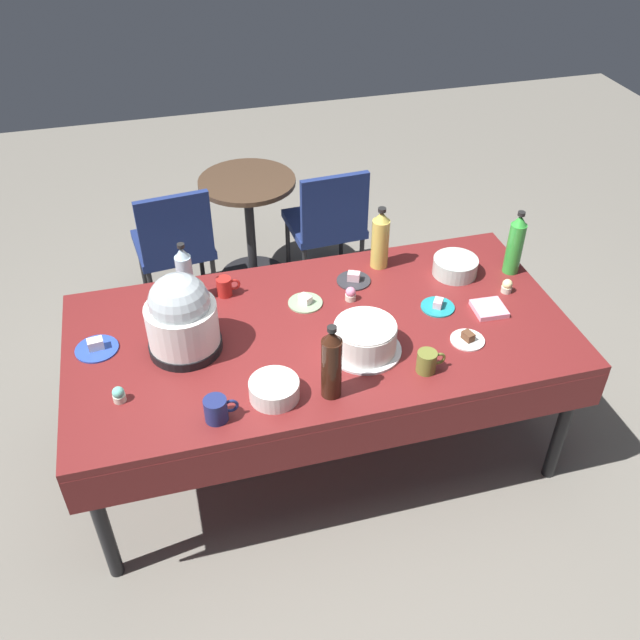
# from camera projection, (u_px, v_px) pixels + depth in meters

# --- Properties ---
(ground) EXTENTS (9.00, 9.00, 0.00)m
(ground) POSITION_uv_depth(u_px,v_px,m) (320.00, 443.00, 3.51)
(ground) COLOR slate
(potluck_table) EXTENTS (2.20, 1.10, 0.75)m
(potluck_table) POSITION_uv_depth(u_px,v_px,m) (320.00, 340.00, 3.08)
(potluck_table) COLOR maroon
(potluck_table) RESTS_ON ground
(frosted_layer_cake) EXTENTS (0.32, 0.32, 0.14)m
(frosted_layer_cake) POSITION_uv_depth(u_px,v_px,m) (365.00, 338.00, 2.89)
(frosted_layer_cake) COLOR silver
(frosted_layer_cake) RESTS_ON potluck_table
(slow_cooker) EXTENTS (0.31, 0.31, 0.37)m
(slow_cooker) POSITION_uv_depth(u_px,v_px,m) (181.00, 317.00, 2.83)
(slow_cooker) COLOR black
(slow_cooker) RESTS_ON potluck_table
(glass_salad_bowl) EXTENTS (0.22, 0.22, 0.08)m
(glass_salad_bowl) POSITION_uv_depth(u_px,v_px,m) (455.00, 266.00, 3.35)
(glass_salad_bowl) COLOR #B2C6BC
(glass_salad_bowl) RESTS_ON potluck_table
(ceramic_snack_bowl) EXTENTS (0.20, 0.20, 0.08)m
(ceramic_snack_bowl) POSITION_uv_depth(u_px,v_px,m) (274.00, 389.00, 2.69)
(ceramic_snack_bowl) COLOR silver
(ceramic_snack_bowl) RESTS_ON potluck_table
(dessert_plate_teal) EXTENTS (0.15, 0.15, 0.04)m
(dessert_plate_teal) POSITION_uv_depth(u_px,v_px,m) (438.00, 306.00, 3.16)
(dessert_plate_teal) COLOR teal
(dessert_plate_teal) RESTS_ON potluck_table
(dessert_plate_charcoal) EXTENTS (0.16, 0.16, 0.05)m
(dessert_plate_charcoal) POSITION_uv_depth(u_px,v_px,m) (354.00, 279.00, 3.32)
(dessert_plate_charcoal) COLOR #2D2D33
(dessert_plate_charcoal) RESTS_ON potluck_table
(dessert_plate_white) EXTENTS (0.15, 0.15, 0.04)m
(dessert_plate_white) POSITION_uv_depth(u_px,v_px,m) (468.00, 339.00, 2.97)
(dessert_plate_white) COLOR white
(dessert_plate_white) RESTS_ON potluck_table
(dessert_plate_sage) EXTENTS (0.16, 0.16, 0.04)m
(dessert_plate_sage) POSITION_uv_depth(u_px,v_px,m) (305.00, 302.00, 3.18)
(dessert_plate_sage) COLOR #8CA87F
(dessert_plate_sage) RESTS_ON potluck_table
(dessert_plate_cobalt) EXTENTS (0.18, 0.18, 0.05)m
(dessert_plate_cobalt) POSITION_uv_depth(u_px,v_px,m) (96.00, 347.00, 2.93)
(dessert_plate_cobalt) COLOR #2D4CB2
(dessert_plate_cobalt) RESTS_ON potluck_table
(cupcake_mint) EXTENTS (0.05, 0.05, 0.07)m
(cupcake_mint) POSITION_uv_depth(u_px,v_px,m) (119.00, 395.00, 2.68)
(cupcake_mint) COLOR beige
(cupcake_mint) RESTS_ON potluck_table
(cupcake_vanilla) EXTENTS (0.05, 0.05, 0.07)m
(cupcake_vanilla) POSITION_uv_depth(u_px,v_px,m) (507.00, 286.00, 3.24)
(cupcake_vanilla) COLOR beige
(cupcake_vanilla) RESTS_ON potluck_table
(cupcake_rose) EXTENTS (0.05, 0.05, 0.07)m
(cupcake_rose) POSITION_uv_depth(u_px,v_px,m) (351.00, 294.00, 3.19)
(cupcake_rose) COLOR beige
(cupcake_rose) RESTS_ON potluck_table
(soda_bottle_ginger_ale) EXTENTS (0.09, 0.09, 0.32)m
(soda_bottle_ginger_ale) POSITION_uv_depth(u_px,v_px,m) (380.00, 239.00, 3.34)
(soda_bottle_ginger_ale) COLOR gold
(soda_bottle_ginger_ale) RESTS_ON potluck_table
(soda_bottle_lime_soda) EXTENTS (0.08, 0.08, 0.33)m
(soda_bottle_lime_soda) POSITION_uv_depth(u_px,v_px,m) (515.00, 244.00, 3.30)
(soda_bottle_lime_soda) COLOR green
(soda_bottle_lime_soda) RESTS_ON potluck_table
(soda_bottle_water) EXTENTS (0.07, 0.07, 0.30)m
(soda_bottle_water) POSITION_uv_depth(u_px,v_px,m) (185.00, 275.00, 3.12)
(soda_bottle_water) COLOR silver
(soda_bottle_water) RESTS_ON potluck_table
(soda_bottle_cola) EXTENTS (0.08, 0.08, 0.34)m
(soda_bottle_cola) POSITION_uv_depth(u_px,v_px,m) (331.00, 364.00, 2.63)
(soda_bottle_cola) COLOR #33190F
(soda_bottle_cola) RESTS_ON potluck_table
(coffee_mug_olive) EXTENTS (0.12, 0.08, 0.09)m
(coffee_mug_olive) POSITION_uv_depth(u_px,v_px,m) (427.00, 362.00, 2.80)
(coffee_mug_olive) COLOR olive
(coffee_mug_olive) RESTS_ON potluck_table
(coffee_mug_navy) EXTENTS (0.13, 0.09, 0.10)m
(coffee_mug_navy) POSITION_uv_depth(u_px,v_px,m) (217.00, 409.00, 2.59)
(coffee_mug_navy) COLOR navy
(coffee_mug_navy) RESTS_ON potluck_table
(coffee_mug_red) EXTENTS (0.11, 0.07, 0.09)m
(coffee_mug_red) POSITION_uv_depth(u_px,v_px,m) (225.00, 287.00, 3.21)
(coffee_mug_red) COLOR #B2231E
(coffee_mug_red) RESTS_ON potluck_table
(paper_napkin_stack) EXTENTS (0.15, 0.15, 0.02)m
(paper_napkin_stack) POSITION_uv_depth(u_px,v_px,m) (489.00, 309.00, 3.14)
(paper_napkin_stack) COLOR pink
(paper_napkin_stack) RESTS_ON potluck_table
(maroon_chair_left) EXTENTS (0.49, 0.49, 0.85)m
(maroon_chair_left) POSITION_uv_depth(u_px,v_px,m) (174.00, 241.00, 4.10)
(maroon_chair_left) COLOR navy
(maroon_chair_left) RESTS_ON ground
(maroon_chair_right) EXTENTS (0.46, 0.46, 0.85)m
(maroon_chair_right) POSITION_uv_depth(u_px,v_px,m) (328.00, 220.00, 4.29)
(maroon_chair_right) COLOR navy
(maroon_chair_right) RESTS_ON ground
(round_cafe_table) EXTENTS (0.60, 0.60, 0.72)m
(round_cafe_table) POSITION_uv_depth(u_px,v_px,m) (249.00, 211.00, 4.36)
(round_cafe_table) COLOR #473323
(round_cafe_table) RESTS_ON ground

